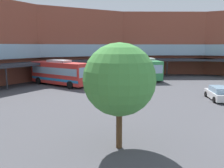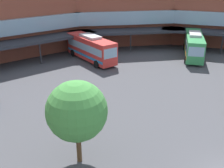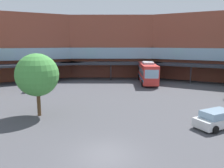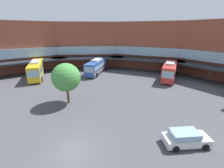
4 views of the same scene
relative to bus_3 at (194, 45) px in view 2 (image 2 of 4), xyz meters
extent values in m
cube|color=#8CADC6|center=(9.69, 1.19, 3.23)|extent=(15.16, 18.56, 2.26)
cube|color=#282B33|center=(6.01, -1.22, 1.29)|extent=(14.39, 19.01, 0.40)
cylinder|color=#2D2D33|center=(4.67, -2.10, -0.33)|extent=(0.20, 0.20, 3.23)
cube|color=brown|center=(-3.15, 13.76, 4.52)|extent=(20.55, 14.83, 12.92)
cube|color=#8CADC6|center=(-3.44, 13.23, 3.23)|extent=(18.90, 14.09, 2.26)
cube|color=#282B33|center=(-5.53, 9.36, 1.29)|extent=(19.60, 13.07, 0.40)
cylinder|color=#2D2D33|center=(-6.29, 7.95, -0.33)|extent=(0.20, 0.20, 3.23)
cube|color=brown|center=(-20.70, 18.19, 4.52)|extent=(20.12, 6.00, 12.92)
cube|color=#8CADC6|center=(-20.70, 17.59, 3.23)|extent=(18.11, 6.24, 2.26)
cube|color=#282B33|center=(-20.70, 13.19, 1.29)|extent=(20.12, 4.00, 0.40)
cylinder|color=#2D2D33|center=(-20.70, 11.59, -0.33)|extent=(0.20, 0.20, 3.23)
cube|color=#338C4C|center=(0.01, 0.01, -0.03)|extent=(9.85, 8.73, 3.13)
cube|color=#8CADC6|center=(0.01, 0.01, 0.35)|extent=(9.38, 8.36, 1.00)
cube|color=orange|center=(0.01, 0.01, -0.90)|extent=(9.70, 8.61, 0.38)
cube|color=#8CADC6|center=(-4.09, -3.37, 0.35)|extent=(1.47, 1.75, 1.38)
cube|color=#B2B2B7|center=(0.01, 0.01, 1.72)|extent=(4.08, 3.79, 0.36)
cylinder|color=black|center=(-2.02, -3.26, -1.39)|extent=(1.04, 0.93, 1.10)
cylinder|color=black|center=(-3.59, -1.36, -1.39)|extent=(1.04, 0.93, 1.10)
cylinder|color=black|center=(3.61, 1.38, -1.39)|extent=(1.04, 0.93, 1.10)
cylinder|color=black|center=(2.05, 3.28, -1.39)|extent=(1.04, 0.93, 1.10)
cube|color=red|center=(-13.97, 8.37, 0.01)|extent=(2.78, 10.24, 3.20)
cube|color=#8CADC6|center=(-13.97, 8.37, 0.39)|extent=(2.82, 9.63, 1.02)
cube|color=#267FBF|center=(-13.97, 8.37, -0.89)|extent=(2.80, 10.04, 0.38)
cube|color=#8CADC6|center=(-14.09, 3.33, 0.39)|extent=(2.24, 0.17, 1.41)
cube|color=#B2B2B7|center=(-13.97, 8.37, 1.79)|extent=(1.86, 3.71, 0.36)
cylinder|color=black|center=(-12.79, 4.88, -1.39)|extent=(0.33, 1.11, 1.10)
cylinder|color=black|center=(-15.33, 4.94, -1.39)|extent=(0.33, 1.11, 1.10)
cylinder|color=black|center=(-12.62, 11.80, -1.39)|extent=(0.33, 1.11, 1.10)
cylinder|color=black|center=(-15.16, 11.86, -1.39)|extent=(0.33, 1.11, 1.10)
cylinder|color=brown|center=(-27.67, -10.63, -0.45)|extent=(0.36, 0.36, 2.98)
sphere|color=#479342|center=(-27.67, -10.63, 2.20)|extent=(4.21, 4.21, 4.21)
camera|label=1|loc=(-38.72, -17.28, 4.12)|focal=36.52mm
camera|label=2|loc=(-35.38, -24.40, 10.92)|focal=42.55mm
camera|label=3|loc=(-20.20, -32.56, 5.25)|focal=36.38mm
camera|label=4|loc=(-13.12, -27.88, 8.83)|focal=24.44mm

